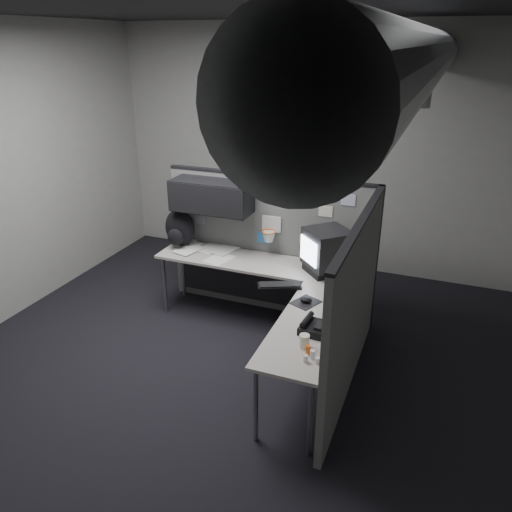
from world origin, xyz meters
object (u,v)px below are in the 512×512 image
at_px(desk, 271,286).
at_px(monitor, 327,251).
at_px(keyboard, 279,286).
at_px(phone, 314,327).
at_px(backpack, 180,229).

bearing_deg(desk, monitor, 30.15).
bearing_deg(keyboard, phone, -31.40).
bearing_deg(keyboard, desk, 147.58).
relative_size(monitor, phone, 2.21).
height_order(desk, keyboard, keyboard).
height_order(monitor, phone, monitor).
xyz_separation_m(desk, monitor, (0.51, 0.29, 0.36)).
bearing_deg(phone, keyboard, 143.68).
relative_size(desk, keyboard, 5.13).
xyz_separation_m(desk, backpack, (-1.27, 0.37, 0.33)).
distance_m(keyboard, backpack, 1.56).
distance_m(monitor, backpack, 1.77).
relative_size(monitor, backpack, 1.30).
xyz_separation_m(phone, backpack, (-1.96, 1.25, 0.17)).
distance_m(desk, backpack, 1.36).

